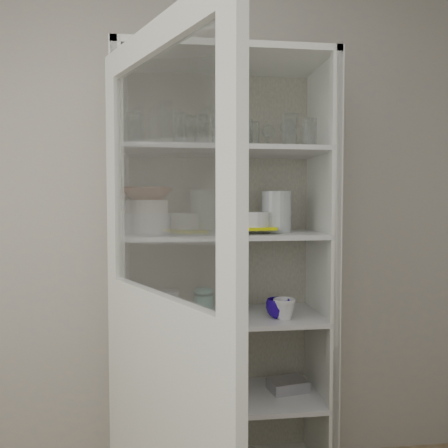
% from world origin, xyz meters
% --- Properties ---
extents(wall_back, '(3.60, 0.02, 2.60)m').
position_xyz_m(wall_back, '(0.00, 1.50, 1.30)').
color(wall_back, '#BFB29D').
rests_on(wall_back, ground).
extents(pantry_cabinet, '(1.00, 0.45, 2.10)m').
position_xyz_m(pantry_cabinet, '(0.20, 1.34, 0.94)').
color(pantry_cabinet, beige).
rests_on(pantry_cabinet, floor).
extents(cupboard_door, '(0.46, 0.81, 2.00)m').
position_xyz_m(cupboard_door, '(-0.09, 0.65, 0.87)').
color(cupboard_door, beige).
rests_on(cupboard_door, floor).
extents(tumbler_0, '(0.08, 0.08, 0.13)m').
position_xyz_m(tumbler_0, '(-0.21, 1.13, 1.73)').
color(tumbler_0, silver).
rests_on(tumbler_0, shelf_glass).
extents(tumbler_1, '(0.07, 0.07, 0.13)m').
position_xyz_m(tumbler_1, '(0.08, 1.12, 1.73)').
color(tumbler_1, silver).
rests_on(tumbler_1, shelf_glass).
extents(tumbler_2, '(0.07, 0.07, 0.14)m').
position_xyz_m(tumbler_2, '(-0.01, 1.15, 1.73)').
color(tumbler_2, silver).
rests_on(tumbler_2, shelf_glass).
extents(tumbler_3, '(0.10, 0.10, 0.15)m').
position_xyz_m(tumbler_3, '(0.17, 1.12, 1.74)').
color(tumbler_3, silver).
rests_on(tumbler_3, shelf_glass).
extents(tumbler_4, '(0.08, 0.08, 0.15)m').
position_xyz_m(tumbler_4, '(0.17, 1.16, 1.74)').
color(tumbler_4, silver).
rests_on(tumbler_4, shelf_glass).
extents(tumbler_5, '(0.07, 0.07, 0.13)m').
position_xyz_m(tumbler_5, '(0.58, 1.15, 1.73)').
color(tumbler_5, silver).
rests_on(tumbler_5, shelf_glass).
extents(tumbler_6, '(0.10, 0.10, 0.15)m').
position_xyz_m(tumbler_6, '(0.49, 1.13, 1.73)').
color(tumbler_6, silver).
rests_on(tumbler_6, shelf_glass).
extents(tumbler_7, '(0.07, 0.07, 0.12)m').
position_xyz_m(tumbler_7, '(-0.21, 1.26, 1.72)').
color(tumbler_7, silver).
rests_on(tumbler_7, shelf_glass).
extents(tumbler_8, '(0.08, 0.08, 0.15)m').
position_xyz_m(tumbler_8, '(0.03, 1.28, 1.74)').
color(tumbler_8, silver).
rests_on(tumbler_8, shelf_glass).
extents(tumbler_9, '(0.08, 0.08, 0.13)m').
position_xyz_m(tumbler_9, '(0.22, 1.26, 1.73)').
color(tumbler_9, silver).
rests_on(tumbler_9, shelf_glass).
extents(tumbler_10, '(0.09, 0.09, 0.14)m').
position_xyz_m(tumbler_10, '(0.30, 1.26, 1.73)').
color(tumbler_10, silver).
rests_on(tumbler_10, shelf_glass).
extents(tumbler_11, '(0.08, 0.08, 0.14)m').
position_xyz_m(tumbler_11, '(0.34, 1.29, 1.73)').
color(tumbler_11, silver).
rests_on(tumbler_11, shelf_glass).
extents(goblet_0, '(0.07, 0.07, 0.16)m').
position_xyz_m(goblet_0, '(0.01, 1.39, 1.74)').
color(goblet_0, silver).
rests_on(goblet_0, shelf_glass).
extents(goblet_1, '(0.08, 0.08, 0.18)m').
position_xyz_m(goblet_1, '(0.08, 1.38, 1.75)').
color(goblet_1, silver).
rests_on(goblet_1, shelf_glass).
extents(goblet_2, '(0.07, 0.07, 0.15)m').
position_xyz_m(goblet_2, '(0.44, 1.38, 1.74)').
color(goblet_2, silver).
rests_on(goblet_2, shelf_glass).
extents(goblet_3, '(0.08, 0.08, 0.19)m').
position_xyz_m(goblet_3, '(0.54, 1.37, 1.75)').
color(goblet_3, silver).
rests_on(goblet_3, shelf_glass).
extents(plate_stack_front, '(0.21, 0.21, 0.10)m').
position_xyz_m(plate_stack_front, '(-0.16, 1.23, 1.31)').
color(plate_stack_front, silver).
rests_on(plate_stack_front, shelf_plates).
extents(plate_stack_back, '(0.23, 0.23, 0.07)m').
position_xyz_m(plate_stack_back, '(-0.21, 1.37, 1.30)').
color(plate_stack_back, silver).
rests_on(plate_stack_back, shelf_plates).
extents(cream_bowl, '(0.20, 0.20, 0.06)m').
position_xyz_m(cream_bowl, '(-0.16, 1.23, 1.39)').
color(cream_bowl, beige).
rests_on(cream_bowl, plate_stack_front).
extents(terracotta_bowl, '(0.26, 0.26, 0.06)m').
position_xyz_m(terracotta_bowl, '(-0.16, 1.23, 1.45)').
color(terracotta_bowl, brown).
rests_on(terracotta_bowl, cream_bowl).
extents(glass_platter, '(0.30, 0.30, 0.02)m').
position_xyz_m(glass_platter, '(0.33, 1.24, 1.27)').
color(glass_platter, silver).
rests_on(glass_platter, shelf_plates).
extents(yellow_trivet, '(0.21, 0.21, 0.01)m').
position_xyz_m(yellow_trivet, '(0.33, 1.24, 1.28)').
color(yellow_trivet, '#FFEB10').
rests_on(yellow_trivet, glass_platter).
extents(white_ramekin, '(0.22, 0.22, 0.07)m').
position_xyz_m(white_ramekin, '(0.33, 1.24, 1.33)').
color(white_ramekin, silver).
rests_on(white_ramekin, yellow_trivet).
extents(grey_bowl_stack, '(0.14, 0.14, 0.20)m').
position_xyz_m(grey_bowl_stack, '(0.46, 1.26, 1.36)').
color(grey_bowl_stack, '#B0B8B8').
rests_on(grey_bowl_stack, shelf_plates).
extents(mug_blue, '(0.13, 0.13, 0.09)m').
position_xyz_m(mug_blue, '(0.45, 1.18, 0.91)').
color(mug_blue, navy).
rests_on(mug_blue, shelf_mugs).
extents(mug_teal, '(0.13, 0.13, 0.09)m').
position_xyz_m(mug_teal, '(0.28, 1.32, 0.91)').
color(mug_teal, '#22726B').
rests_on(mug_teal, shelf_mugs).
extents(mug_white, '(0.13, 0.13, 0.10)m').
position_xyz_m(mug_white, '(0.47, 1.15, 0.91)').
color(mug_white, silver).
rests_on(mug_white, shelf_mugs).
extents(teal_jar, '(0.10, 0.10, 0.12)m').
position_xyz_m(teal_jar, '(0.10, 1.28, 0.92)').
color(teal_jar, '#22726B').
rests_on(teal_jar, shelf_mugs).
extents(measuring_cups, '(0.11, 0.11, 0.04)m').
position_xyz_m(measuring_cups, '(0.07, 1.18, 0.88)').
color(measuring_cups, '#ABAABA').
rests_on(measuring_cups, shelf_mugs).
extents(white_canister, '(0.12, 0.12, 0.12)m').
position_xyz_m(white_canister, '(-0.07, 1.30, 0.92)').
color(white_canister, silver).
rests_on(white_canister, shelf_mugs).
extents(cream_dish, '(0.26, 0.26, 0.08)m').
position_xyz_m(cream_dish, '(0.14, 1.24, 0.50)').
color(cream_dish, beige).
rests_on(cream_dish, shelf_bot).
extents(tin_box, '(0.21, 0.16, 0.06)m').
position_xyz_m(tin_box, '(0.52, 1.29, 0.49)').
color(tin_box, '#ADADB7').
rests_on(tin_box, shelf_bot).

